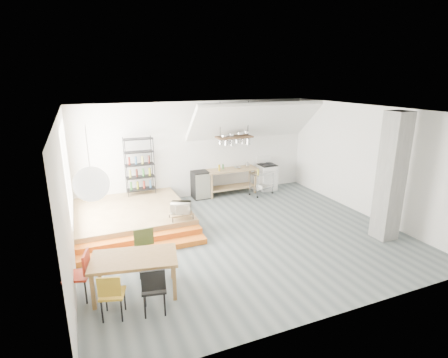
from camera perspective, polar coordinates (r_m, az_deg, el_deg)
name	(u,v)px	position (r m, az deg, el deg)	size (l,w,h in m)	color
floor	(242,235)	(9.21, 2.92, -9.11)	(8.00, 8.00, 0.00)	#505B5D
wall_back	(198,150)	(11.80, -4.33, 4.78)	(8.00, 0.04, 3.20)	silver
wall_left	(67,196)	(7.85, -24.30, -2.60)	(0.04, 7.00, 3.20)	silver
wall_right	(367,161)	(10.94, 22.33, 2.68)	(0.04, 7.00, 3.20)	silver
ceiling	(244,110)	(8.35, 3.25, 11.14)	(8.00, 7.00, 0.02)	white
slope_ceiling	(254,121)	(11.80, 4.95, 9.44)	(4.40, 1.80, 0.15)	white
window_pane	(67,170)	(9.24, -24.20, 1.40)	(0.02, 2.50, 2.20)	white
platform	(132,215)	(10.26, -14.85, -5.70)	(3.00, 3.00, 0.40)	olive
step_lower	(145,249)	(8.55, -12.83, -11.14)	(3.00, 0.35, 0.13)	orange
step_upper	(142,241)	(8.83, -13.27, -9.77)	(3.00, 0.35, 0.27)	orange
concrete_column	(391,177)	(9.45, 25.62, 0.29)	(0.50, 0.50, 3.20)	slate
kitchen_counter	(232,177)	(12.10, 1.24, 0.37)	(1.80, 0.60, 0.91)	olive
stove	(267,176)	(12.76, 6.98, 0.41)	(0.60, 0.60, 1.18)	white
pot_rack	(235,139)	(11.61, 1.86, 6.52)	(1.20, 0.50, 1.43)	#442D1B
wire_shelving	(140,165)	(11.12, -13.63, 2.21)	(0.88, 0.38, 1.80)	black
microwave_shelf	(181,213)	(9.18, -7.02, -5.57)	(0.60, 0.40, 0.16)	olive
paper_lantern	(92,184)	(6.35, -20.82, -0.77)	(0.60, 0.60, 0.60)	white
dining_table	(134,261)	(6.86, -14.44, -12.85)	(1.71, 1.18, 0.75)	olive
chair_mustard	(111,292)	(6.37, -17.92, -17.21)	(0.49, 0.49, 0.86)	gold
chair_black	(154,286)	(6.29, -11.40, -16.81)	(0.49, 0.49, 0.91)	black
chair_olive	(145,248)	(7.53, -12.73, -10.89)	(0.43, 0.43, 0.93)	#52602D
chair_red	(81,272)	(7.04, -22.36, -13.81)	(0.52, 0.52, 0.94)	red
rolling_cart	(262,180)	(12.15, 6.15, -0.21)	(0.89, 0.65, 0.79)	silver
mini_fridge	(200,185)	(11.80, -3.87, -0.93)	(0.54, 0.54, 0.92)	black
microwave	(181,207)	(9.12, -7.06, -4.64)	(0.51, 0.34, 0.28)	beige
bowl	(237,168)	(12.05, 2.19, 1.84)	(0.24, 0.24, 0.06)	silver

